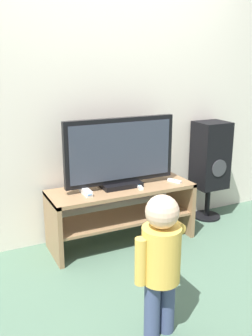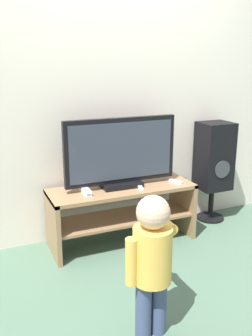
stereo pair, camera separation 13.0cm
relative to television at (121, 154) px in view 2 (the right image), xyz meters
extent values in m
plane|color=#4C6B56|center=(0.00, -0.23, -0.78)|extent=(16.00, 16.00, 0.00)
cube|color=silver|center=(0.00, 0.27, 0.52)|extent=(10.00, 0.06, 2.60)
cube|color=#93704C|center=(0.00, -0.02, -0.30)|extent=(1.23, 0.43, 0.03)
cube|color=#93704C|center=(0.00, -0.02, -0.56)|extent=(1.19, 0.39, 0.02)
cube|color=#93704C|center=(-0.60, -0.02, -0.53)|extent=(0.04, 0.43, 0.50)
cube|color=#93704C|center=(0.60, -0.02, -0.53)|extent=(0.04, 0.43, 0.50)
cube|color=black|center=(0.00, 0.00, -0.26)|extent=(0.33, 0.20, 0.04)
cube|color=black|center=(0.00, 0.00, 0.03)|extent=(0.96, 0.05, 0.54)
cube|color=#333847|center=(0.00, -0.03, 0.03)|extent=(0.89, 0.01, 0.47)
cube|color=white|center=(-0.33, -0.04, -0.26)|extent=(0.05, 0.18, 0.04)
cube|color=#3F8CE5|center=(-0.33, -0.14, -0.26)|extent=(0.03, 0.00, 0.01)
cube|color=white|center=(0.47, -0.10, -0.27)|extent=(0.08, 0.13, 0.02)
cylinder|color=#337FD8|center=(0.47, -0.10, -0.26)|extent=(0.01, 0.01, 0.00)
cube|color=white|center=(0.12, -0.10, -0.27)|extent=(0.06, 0.13, 0.02)
cylinder|color=#337FD8|center=(0.12, -0.10, -0.26)|extent=(0.01, 0.01, 0.00)
cylinder|color=#3F4C72|center=(-0.34, -1.14, -0.61)|extent=(0.09, 0.09, 0.35)
cylinder|color=#3F4C72|center=(-0.24, -1.14, -0.61)|extent=(0.09, 0.09, 0.35)
cylinder|color=#E5B74C|center=(-0.29, -1.14, -0.28)|extent=(0.21, 0.21, 0.31)
sphere|color=beige|center=(-0.29, -1.14, -0.03)|extent=(0.18, 0.18, 0.18)
cylinder|color=#E5B74C|center=(-0.42, -1.14, -0.29)|extent=(0.07, 0.07, 0.26)
cylinder|color=#E5B74C|center=(-0.17, -1.01, -0.16)|extent=(0.07, 0.26, 0.07)
sphere|color=beige|center=(-0.17, -0.88, -0.16)|extent=(0.08, 0.08, 0.08)
cube|color=white|center=(-0.17, -0.84, -0.16)|extent=(0.03, 0.13, 0.02)
cylinder|color=black|center=(0.99, 0.09, -0.77)|extent=(0.27, 0.27, 0.02)
cylinder|color=black|center=(0.99, 0.09, -0.62)|extent=(0.05, 0.05, 0.32)
cube|color=black|center=(0.99, 0.09, -0.14)|extent=(0.30, 0.27, 0.64)
cylinder|color=#38383D|center=(0.99, -0.05, -0.24)|extent=(0.16, 0.01, 0.16)
camera|label=1|loc=(-1.26, -2.69, 0.72)|focal=40.00mm
camera|label=2|loc=(-1.14, -2.75, 0.72)|focal=40.00mm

